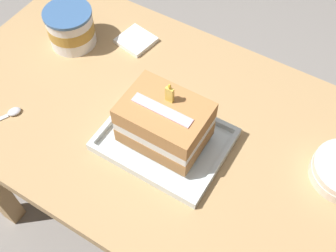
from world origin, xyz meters
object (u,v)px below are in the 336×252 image
object	(u,v)px
serving_spoon_near_tray	(8,114)
napkin_pile	(136,40)
foil_tray	(165,140)
ice_cream_tub	(71,27)
birthday_cake	(165,123)

from	to	relation	value
serving_spoon_near_tray	napkin_pile	distance (m)	0.40
foil_tray	ice_cream_tub	bearing A→B (deg)	158.85
foil_tray	birthday_cake	bearing A→B (deg)	90.00
birthday_cake	serving_spoon_near_tray	distance (m)	0.40
serving_spoon_near_tray	napkin_pile	size ratio (longest dim) A/B	1.20
foil_tray	serving_spoon_near_tray	size ratio (longest dim) A/B	2.26
serving_spoon_near_tray	napkin_pile	bearing A→B (deg)	71.60
ice_cream_tub	serving_spoon_near_tray	distance (m)	0.29
birthday_cake	ice_cream_tub	world-z (taller)	birthday_cake
foil_tray	ice_cream_tub	world-z (taller)	ice_cream_tub
napkin_pile	birthday_cake	bearing A→B (deg)	-44.79
birthday_cake	serving_spoon_near_tray	size ratio (longest dim) A/B	1.46
serving_spoon_near_tray	birthday_cake	bearing A→B (deg)	20.00
birthday_cake	foil_tray	bearing A→B (deg)	-90.00
foil_tray	birthday_cake	world-z (taller)	birthday_cake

